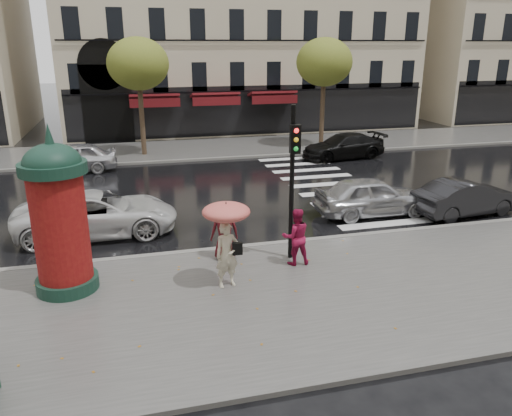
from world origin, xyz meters
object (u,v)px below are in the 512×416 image
object	(u,v)px
man_burgundy	(225,231)
car_silver	(372,196)
traffic_light	(293,169)
car_white	(97,214)
car_darkgrey	(466,197)
woman_umbrella	(227,231)
car_black	(343,146)
morris_column	(59,214)
woman_red	(296,237)
car_far_silver	(72,158)

from	to	relation	value
man_burgundy	car_silver	xyz separation A→B (m)	(6.27, 2.88, -0.22)
traffic_light	car_silver	bearing A→B (deg)	37.92
car_silver	car_white	world-z (taller)	car_white
car_darkgrey	car_silver	bearing A→B (deg)	68.67
woman_umbrella	car_black	xyz separation A→B (m)	(9.58, 14.16, -0.98)
car_black	woman_umbrella	bearing A→B (deg)	-40.45
man_burgundy	car_black	size ratio (longest dim) A/B	0.35
woman_umbrella	car_silver	xyz separation A→B (m)	(6.55, 4.68, -0.94)
man_burgundy	morris_column	world-z (taller)	morris_column
morris_column	car_white	bearing A→B (deg)	81.84
morris_column	woman_red	bearing A→B (deg)	0.11
car_white	car_far_silver	bearing A→B (deg)	9.05
woman_red	car_white	xyz separation A→B (m)	(-5.68, 4.23, -0.22)
man_burgundy	traffic_light	distance (m)	2.74
woman_red	car_white	size ratio (longest dim) A/B	0.31
car_darkgrey	car_far_silver	xyz separation A→B (m)	(-15.12, 10.80, 0.06)
woman_umbrella	car_silver	size ratio (longest dim) A/B	0.54
woman_umbrella	woman_red	xyz separation A→B (m)	(2.19, 0.89, -0.72)
car_darkgrey	car_far_silver	size ratio (longest dim) A/B	0.95
car_darkgrey	man_burgundy	bearing A→B (deg)	94.80
car_black	car_far_silver	bearing A→B (deg)	-97.97
traffic_light	car_silver	xyz separation A→B (m)	(4.36, 3.39, -2.13)
traffic_light	car_white	distance (m)	7.17
man_burgundy	car_silver	distance (m)	6.90
car_white	car_darkgrey	bearing A→B (deg)	-96.37
woman_red	traffic_light	xyz separation A→B (m)	(-0.00, 0.39, 1.91)
car_darkgrey	car_white	bearing A→B (deg)	77.60
woman_umbrella	car_black	bearing A→B (deg)	55.92
traffic_light	car_white	size ratio (longest dim) A/B	0.85
woman_red	traffic_light	world-z (taller)	traffic_light
car_darkgrey	car_white	distance (m)	13.57
car_darkgrey	car_black	bearing A→B (deg)	-4.30
man_burgundy	morris_column	size ratio (longest dim) A/B	0.39
woman_umbrella	car_far_silver	world-z (taller)	woman_umbrella
car_far_silver	woman_red	bearing A→B (deg)	24.77
woman_umbrella	man_burgundy	xyz separation A→B (m)	(0.28, 1.79, -0.71)
car_darkgrey	car_white	world-z (taller)	car_white
car_white	car_black	bearing A→B (deg)	-55.98
woman_red	car_far_silver	xyz separation A→B (m)	(-7.30, 13.68, -0.22)
car_white	car_far_silver	size ratio (longest dim) A/B	1.23
car_white	woman_umbrella	bearing A→B (deg)	-146.41
car_silver	car_darkgrey	distance (m)	3.58
car_silver	car_darkgrey	world-z (taller)	car_silver
car_darkgrey	car_black	xyz separation A→B (m)	(-0.43, 10.39, 0.01)
woman_umbrella	man_burgundy	world-z (taller)	woman_umbrella
car_white	car_silver	bearing A→B (deg)	-93.19
car_white	woman_red	bearing A→B (deg)	-127.34
car_silver	man_burgundy	bearing A→B (deg)	115.50
morris_column	woman_umbrella	bearing A→B (deg)	-12.09
morris_column	car_white	xyz separation A→B (m)	(0.61, 4.24, -1.46)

